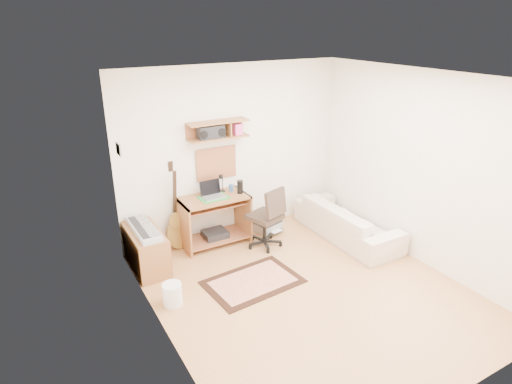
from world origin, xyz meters
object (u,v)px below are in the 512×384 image
cabinet (146,249)px  sofa (347,216)px  task_chair (265,216)px  printer (268,225)px  desk (214,220)px

cabinet → sofa: size_ratio=0.49×
task_chair → cabinet: 1.74m
cabinet → printer: 2.03m
cabinet → task_chair: bearing=-8.8°
task_chair → cabinet: bearing=153.5°
desk → task_chair: task_chair is taller
desk → cabinet: (-1.10, -0.18, -0.10)m
desk → sofa: 2.04m
task_chair → desk: bearing=126.5°
printer → sofa: size_ratio=0.22×
desk → cabinet: bearing=-171.0°
sofa → task_chair: bearing=72.5°
desk → sofa: (1.86, -0.83, -0.02)m
task_chair → cabinet: size_ratio=1.06×
cabinet → sofa: 3.03m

